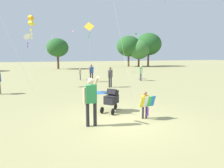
{
  "coord_description": "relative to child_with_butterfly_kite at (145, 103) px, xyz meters",
  "views": [
    {
      "loc": [
        -2.41,
        -7.03,
        2.55
      ],
      "look_at": [
        -0.07,
        0.94,
        1.3
      ],
      "focal_mm": 32.61,
      "sensor_mm": 36.0,
      "label": 1
    }
  ],
  "objects": [
    {
      "name": "ground_plane",
      "position": [
        -1.03,
        -0.04,
        -0.65
      ],
      "size": [
        120.0,
        120.0,
        0.0
      ],
      "primitive_type": "plane",
      "color": "#938E5B"
    },
    {
      "name": "kite_blue_high",
      "position": [
        0.05,
        12.45,
        4.23
      ],
      "size": [
        1.13,
        4.2,
        5.52
      ],
      "color": "#F4A319",
      "rests_on": "ground"
    },
    {
      "name": "treeline_distant",
      "position": [
        7.93,
        29.64,
        3.19
      ],
      "size": [
        35.04,
        7.85,
        6.62
      ],
      "color": "brown",
      "rests_on": "ground"
    },
    {
      "name": "person_back_turned",
      "position": [
        -0.88,
        12.56,
        0.0
      ],
      "size": [
        0.15,
        0.36,
        1.1
      ],
      "color": "#33384C",
      "rests_on": "ground"
    },
    {
      "name": "person_kid_running",
      "position": [
        -0.08,
        10.99,
        0.3
      ],
      "size": [
        0.44,
        0.37,
        1.61
      ],
      "color": "#232328",
      "rests_on": "ground"
    },
    {
      "name": "child_with_butterfly_kite",
      "position": [
        0.0,
        0.0,
        0.0
      ],
      "size": [
        0.67,
        0.39,
        1.09
      ],
      "color": "#232328",
      "rests_on": "ground"
    },
    {
      "name": "person_couple_left",
      "position": [
        0.74,
        7.65,
        0.27
      ],
      "size": [
        0.41,
        0.37,
        1.55
      ],
      "color": "#232328",
      "rests_on": "ground"
    },
    {
      "name": "stroller",
      "position": [
        -1.0,
        1.29,
        -0.04
      ],
      "size": [
        0.96,
        0.99,
        1.03
      ],
      "color": "black",
      "rests_on": "ground"
    },
    {
      "name": "picnic_blanket",
      "position": [
        -0.42,
        5.72,
        -0.64
      ],
      "size": [
        1.81,
        1.42,
        0.02
      ],
      "primitive_type": "cube",
      "rotation": [
        0.0,
        0.0,
        -0.3
      ],
      "color": "#3366B2",
      "rests_on": "ground"
    },
    {
      "name": "kite_orange_delta",
      "position": [
        -4.52,
        5.98,
        3.75
      ],
      "size": [
        1.27,
        3.03,
        4.75
      ],
      "color": "#F4A319",
      "rests_on": "ground"
    },
    {
      "name": "person_adult_flyer",
      "position": [
        -2.19,
        -0.22,
        0.39
      ],
      "size": [
        0.55,
        0.51,
        1.79
      ],
      "color": "#232328",
      "rests_on": "ground"
    },
    {
      "name": "person_red_shirt",
      "position": [
        4.53,
        10.43,
        0.2
      ],
      "size": [
        0.24,
        0.46,
        1.44
      ],
      "color": "#33384C",
      "rests_on": "ground"
    },
    {
      "name": "kite_green_novelty",
      "position": [
        -5.08,
        9.06,
        3.05
      ],
      "size": [
        2.11,
        4.21,
        4.0
      ],
      "color": "white",
      "rests_on": "ground"
    }
  ]
}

